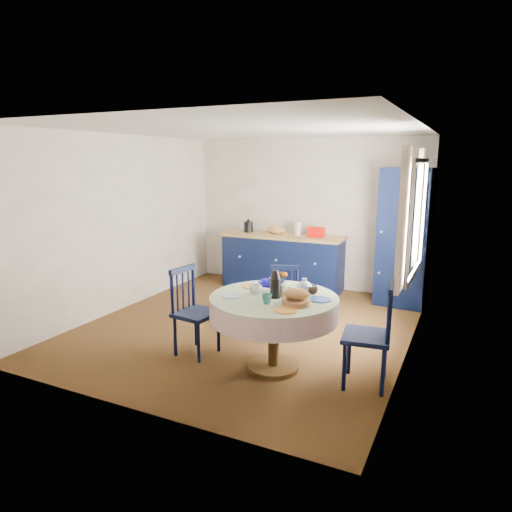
{
  "coord_description": "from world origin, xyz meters",
  "views": [
    {
      "loc": [
        2.54,
        -5.06,
        2.14
      ],
      "look_at": [
        0.03,
        0.2,
        0.91
      ],
      "focal_mm": 32.0,
      "sensor_mm": 36.0,
      "label": 1
    }
  ],
  "objects_px": {
    "kitchen_counter": "(283,261)",
    "mug_a": "(256,289)",
    "chair_left": "(193,311)",
    "mug_c": "(313,290)",
    "pantry_cabinet": "(404,238)",
    "mug_b": "(267,299)",
    "cobalt_bowl": "(272,284)",
    "mug_d": "(274,281)",
    "chair_right": "(371,334)",
    "chair_far": "(284,301)",
    "dining_table": "(275,308)"
  },
  "relations": [
    {
      "from": "mug_b",
      "to": "mug_a",
      "type": "bearing_deg",
      "value": 133.49
    },
    {
      "from": "pantry_cabinet",
      "to": "mug_a",
      "type": "relative_size",
      "value": 16.29
    },
    {
      "from": "mug_d",
      "to": "cobalt_bowl",
      "type": "bearing_deg",
      "value": -86.67
    },
    {
      "from": "pantry_cabinet",
      "to": "chair_right",
      "type": "distance_m",
      "value": 2.81
    },
    {
      "from": "mug_b",
      "to": "cobalt_bowl",
      "type": "distance_m",
      "value": 0.6
    },
    {
      "from": "kitchen_counter",
      "to": "mug_b",
      "type": "bearing_deg",
      "value": -71.78
    },
    {
      "from": "chair_far",
      "to": "mug_c",
      "type": "height_order",
      "value": "mug_c"
    },
    {
      "from": "chair_left",
      "to": "mug_c",
      "type": "relative_size",
      "value": 8.97
    },
    {
      "from": "chair_left",
      "to": "mug_b",
      "type": "distance_m",
      "value": 1.09
    },
    {
      "from": "mug_d",
      "to": "kitchen_counter",
      "type": "bearing_deg",
      "value": 110.09
    },
    {
      "from": "mug_a",
      "to": "mug_d",
      "type": "height_order",
      "value": "mug_a"
    },
    {
      "from": "pantry_cabinet",
      "to": "cobalt_bowl",
      "type": "distance_m",
      "value": 2.74
    },
    {
      "from": "dining_table",
      "to": "chair_right",
      "type": "xyz_separation_m",
      "value": [
        0.96,
        0.08,
        -0.14
      ]
    },
    {
      "from": "mug_a",
      "to": "cobalt_bowl",
      "type": "height_order",
      "value": "mug_a"
    },
    {
      "from": "chair_left",
      "to": "mug_a",
      "type": "height_order",
      "value": "chair_left"
    },
    {
      "from": "mug_b",
      "to": "mug_d",
      "type": "height_order",
      "value": "mug_b"
    },
    {
      "from": "kitchen_counter",
      "to": "dining_table",
      "type": "bearing_deg",
      "value": -70.69
    },
    {
      "from": "chair_far",
      "to": "chair_right",
      "type": "distance_m",
      "value": 1.5
    },
    {
      "from": "pantry_cabinet",
      "to": "mug_c",
      "type": "relative_size",
      "value": 18.65
    },
    {
      "from": "pantry_cabinet",
      "to": "chair_far",
      "type": "height_order",
      "value": "pantry_cabinet"
    },
    {
      "from": "chair_far",
      "to": "mug_a",
      "type": "distance_m",
      "value": 1.01
    },
    {
      "from": "chair_left",
      "to": "mug_d",
      "type": "bearing_deg",
      "value": -57.53
    },
    {
      "from": "pantry_cabinet",
      "to": "mug_a",
      "type": "bearing_deg",
      "value": -106.03
    },
    {
      "from": "chair_far",
      "to": "chair_right",
      "type": "xyz_separation_m",
      "value": [
        1.24,
        -0.85,
        0.09
      ]
    },
    {
      "from": "dining_table",
      "to": "mug_a",
      "type": "bearing_deg",
      "value": 179.16
    },
    {
      "from": "kitchen_counter",
      "to": "mug_b",
      "type": "xyz_separation_m",
      "value": [
        1.12,
        -3.15,
        0.36
      ]
    },
    {
      "from": "mug_b",
      "to": "cobalt_bowl",
      "type": "height_order",
      "value": "mug_b"
    },
    {
      "from": "kitchen_counter",
      "to": "mug_d",
      "type": "relative_size",
      "value": 21.62
    },
    {
      "from": "mug_d",
      "to": "cobalt_bowl",
      "type": "xyz_separation_m",
      "value": [
        0.0,
        -0.07,
        -0.01
      ]
    },
    {
      "from": "chair_right",
      "to": "mug_d",
      "type": "distance_m",
      "value": 1.22
    },
    {
      "from": "mug_a",
      "to": "pantry_cabinet",
      "type": "bearing_deg",
      "value": 69.5
    },
    {
      "from": "pantry_cabinet",
      "to": "mug_d",
      "type": "xyz_separation_m",
      "value": [
        -1.03,
        -2.47,
        -0.18
      ]
    },
    {
      "from": "mug_a",
      "to": "mug_b",
      "type": "distance_m",
      "value": 0.34
    },
    {
      "from": "kitchen_counter",
      "to": "mug_a",
      "type": "bearing_deg",
      "value": -74.42
    },
    {
      "from": "mug_b",
      "to": "kitchen_counter",
      "type": "bearing_deg",
      "value": 109.63
    },
    {
      "from": "mug_a",
      "to": "mug_c",
      "type": "distance_m",
      "value": 0.59
    },
    {
      "from": "dining_table",
      "to": "mug_c",
      "type": "relative_size",
      "value": 11.94
    },
    {
      "from": "cobalt_bowl",
      "to": "pantry_cabinet",
      "type": "bearing_deg",
      "value": 67.98
    },
    {
      "from": "pantry_cabinet",
      "to": "chair_right",
      "type": "height_order",
      "value": "pantry_cabinet"
    },
    {
      "from": "chair_left",
      "to": "mug_c",
      "type": "bearing_deg",
      "value": -71.72
    },
    {
      "from": "chair_left",
      "to": "chair_right",
      "type": "height_order",
      "value": "chair_right"
    },
    {
      "from": "kitchen_counter",
      "to": "dining_table",
      "type": "distance_m",
      "value": 3.11
    },
    {
      "from": "chair_left",
      "to": "mug_c",
      "type": "xyz_separation_m",
      "value": [
        1.3,
        0.26,
        0.34
      ]
    },
    {
      "from": "kitchen_counter",
      "to": "mug_c",
      "type": "distance_m",
      "value": 3.02
    },
    {
      "from": "chair_left",
      "to": "chair_far",
      "type": "relative_size",
      "value": 1.13
    },
    {
      "from": "pantry_cabinet",
      "to": "mug_d",
      "type": "relative_size",
      "value": 21.29
    },
    {
      "from": "chair_left",
      "to": "mug_d",
      "type": "xyz_separation_m",
      "value": [
        0.81,
        0.38,
        0.34
      ]
    },
    {
      "from": "chair_left",
      "to": "chair_far",
      "type": "bearing_deg",
      "value": -30.18
    },
    {
      "from": "mug_a",
      "to": "cobalt_bowl",
      "type": "distance_m",
      "value": 0.32
    },
    {
      "from": "kitchen_counter",
      "to": "chair_far",
      "type": "xyz_separation_m",
      "value": [
        0.82,
        -1.97,
        -0.04
      ]
    }
  ]
}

